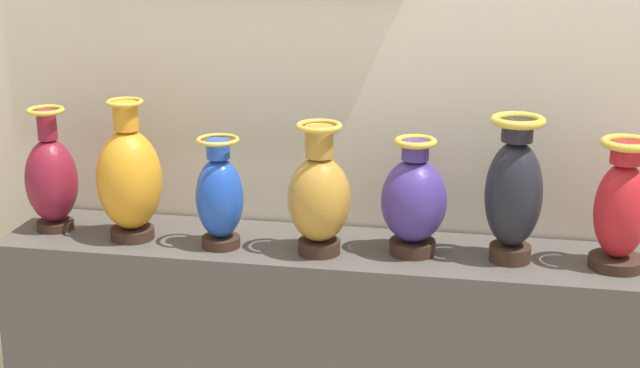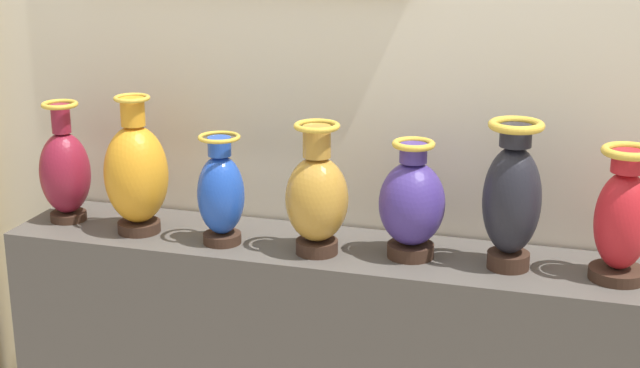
% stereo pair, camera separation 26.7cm
% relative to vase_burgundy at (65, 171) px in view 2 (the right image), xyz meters
% --- Properties ---
extents(back_wall, '(3.79, 0.14, 2.93)m').
position_rel_vase_burgundy_xyz_m(back_wall, '(0.80, 0.25, 0.32)').
color(back_wall, beige).
rests_on(back_wall, ground_plane).
extents(vase_burgundy, '(0.15, 0.15, 0.37)m').
position_rel_vase_burgundy_xyz_m(vase_burgundy, '(0.00, 0.00, 0.00)').
color(vase_burgundy, '#382319').
rests_on(vase_burgundy, display_shelf).
extents(vase_amber, '(0.19, 0.19, 0.41)m').
position_rel_vase_burgundy_xyz_m(vase_amber, '(0.26, -0.03, 0.02)').
color(vase_amber, '#382319').
rests_on(vase_amber, display_shelf).
extents(vase_sapphire, '(0.14, 0.14, 0.32)m').
position_rel_vase_burgundy_xyz_m(vase_sapphire, '(0.53, -0.05, -0.01)').
color(vase_sapphire, '#382319').
rests_on(vase_sapphire, display_shelf).
extents(vase_ochre, '(0.18, 0.18, 0.37)m').
position_rel_vase_burgundy_xyz_m(vase_ochre, '(0.82, -0.05, 0.01)').
color(vase_ochre, '#382319').
rests_on(vase_ochre, display_shelf).
extents(vase_indigo, '(0.18, 0.18, 0.33)m').
position_rel_vase_burgundy_xyz_m(vase_indigo, '(1.08, -0.00, -0.00)').
color(vase_indigo, '#382319').
rests_on(vase_indigo, display_shelf).
extents(vase_onyx, '(0.16, 0.16, 0.41)m').
position_rel_vase_burgundy_xyz_m(vase_onyx, '(1.35, -0.01, 0.04)').
color(vase_onyx, '#382319').
rests_on(vase_onyx, display_shelf).
extents(vase_crimson, '(0.15, 0.15, 0.36)m').
position_rel_vase_burgundy_xyz_m(vase_crimson, '(1.63, -0.01, 0.01)').
color(vase_crimson, '#382319').
rests_on(vase_crimson, display_shelf).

